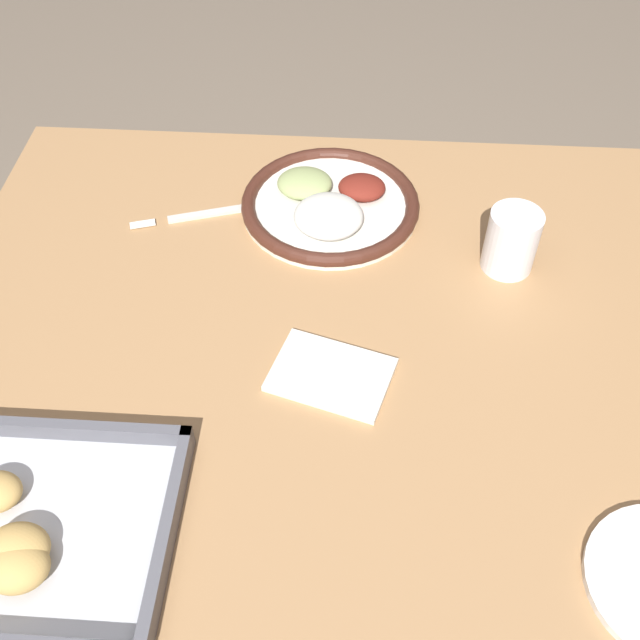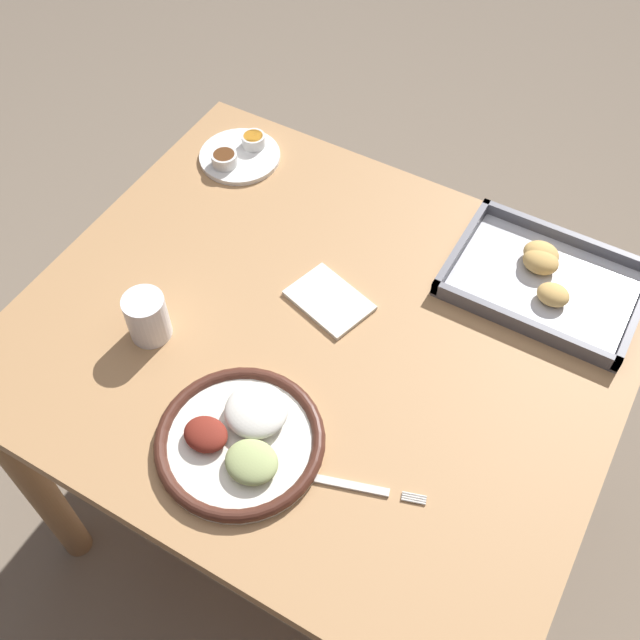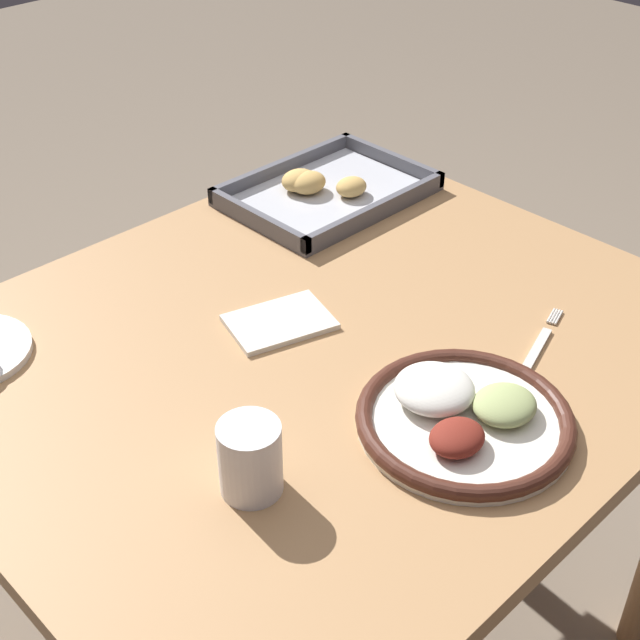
{
  "view_description": "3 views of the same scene",
  "coord_description": "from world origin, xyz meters",
  "px_view_note": "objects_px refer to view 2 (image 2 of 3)",
  "views": [
    {
      "loc": [
        -0.04,
        0.59,
        1.4
      ],
      "look_at": [
        -0.0,
        0.0,
        0.74
      ],
      "focal_mm": 42.0,
      "sensor_mm": 36.0,
      "label": 1
    },
    {
      "loc": [
        0.36,
        -0.62,
        1.71
      ],
      "look_at": [
        -0.0,
        0.0,
        0.74
      ],
      "focal_mm": 42.0,
      "sensor_mm": 36.0,
      "label": 2
    },
    {
      "loc": [
        -0.65,
        -0.67,
        1.4
      ],
      "look_at": [
        -0.0,
        0.0,
        0.74
      ],
      "focal_mm": 50.0,
      "sensor_mm": 36.0,
      "label": 3
    }
  ],
  "objects_px": {
    "baking_tray": "(544,278)",
    "drinking_cup": "(147,317)",
    "fork": "(339,483)",
    "napkin": "(329,300)",
    "saucer_plate": "(239,154)",
    "dinner_plate": "(241,438)"
  },
  "relations": [
    {
      "from": "baking_tray",
      "to": "drinking_cup",
      "type": "distance_m",
      "value": 0.67
    },
    {
      "from": "baking_tray",
      "to": "fork",
      "type": "bearing_deg",
      "value": -104.11
    },
    {
      "from": "drinking_cup",
      "to": "napkin",
      "type": "relative_size",
      "value": 0.55
    },
    {
      "from": "saucer_plate",
      "to": "baking_tray",
      "type": "distance_m",
      "value": 0.63
    },
    {
      "from": "drinking_cup",
      "to": "fork",
      "type": "bearing_deg",
      "value": -11.48
    },
    {
      "from": "dinner_plate",
      "to": "napkin",
      "type": "relative_size",
      "value": 1.62
    },
    {
      "from": "dinner_plate",
      "to": "saucer_plate",
      "type": "relative_size",
      "value": 1.58
    },
    {
      "from": "saucer_plate",
      "to": "drinking_cup",
      "type": "height_order",
      "value": "drinking_cup"
    },
    {
      "from": "napkin",
      "to": "dinner_plate",
      "type": "bearing_deg",
      "value": -86.81
    },
    {
      "from": "dinner_plate",
      "to": "drinking_cup",
      "type": "height_order",
      "value": "drinking_cup"
    },
    {
      "from": "dinner_plate",
      "to": "baking_tray",
      "type": "height_order",
      "value": "dinner_plate"
    },
    {
      "from": "fork",
      "to": "napkin",
      "type": "relative_size",
      "value": 1.41
    },
    {
      "from": "dinner_plate",
      "to": "baking_tray",
      "type": "xyz_separation_m",
      "value": [
        0.28,
        0.51,
        -0.0
      ]
    },
    {
      "from": "fork",
      "to": "napkin",
      "type": "height_order",
      "value": "napkin"
    },
    {
      "from": "dinner_plate",
      "to": "baking_tray",
      "type": "bearing_deg",
      "value": 61.13
    },
    {
      "from": "saucer_plate",
      "to": "baking_tray",
      "type": "relative_size",
      "value": 0.49
    },
    {
      "from": "saucer_plate",
      "to": "napkin",
      "type": "height_order",
      "value": "saucer_plate"
    },
    {
      "from": "fork",
      "to": "baking_tray",
      "type": "height_order",
      "value": "baking_tray"
    },
    {
      "from": "dinner_plate",
      "to": "saucer_plate",
      "type": "xyz_separation_m",
      "value": [
        -0.35,
        0.52,
        -0.0
      ]
    },
    {
      "from": "dinner_plate",
      "to": "napkin",
      "type": "height_order",
      "value": "dinner_plate"
    },
    {
      "from": "drinking_cup",
      "to": "baking_tray",
      "type": "bearing_deg",
      "value": 38.83
    },
    {
      "from": "fork",
      "to": "drinking_cup",
      "type": "bearing_deg",
      "value": 150.93
    }
  ]
}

